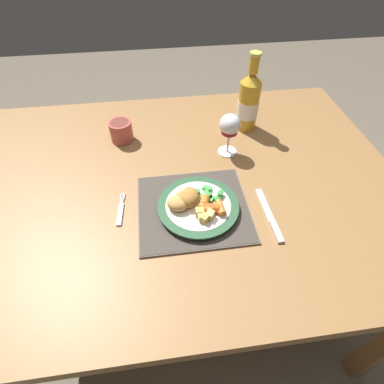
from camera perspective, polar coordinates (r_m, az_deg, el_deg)
ground_plane at (r=1.56m, az=-2.01°, el=-17.43°), size 6.00×6.00×0.00m
dining_table at (r=1.01m, az=-2.96°, el=-0.71°), size 1.44×1.02×0.74m
placemat at (r=0.87m, az=0.27°, el=-3.09°), size 0.32×0.29×0.01m
dinner_plate at (r=0.85m, az=1.18°, el=-2.78°), size 0.23×0.23×0.02m
breaded_croquettes at (r=0.83m, az=-1.40°, el=-1.38°), size 0.10×0.09×0.04m
green_beans_pile at (r=0.86m, az=3.23°, el=-0.47°), size 0.09×0.07×0.02m
glazed_carrots at (r=0.83m, az=3.76°, el=-2.85°), size 0.07×0.07×0.02m
fork at (r=0.88m, az=-13.45°, el=-3.62°), size 0.02×0.12×0.01m
table_knife at (r=0.87m, az=14.83°, el=-4.98°), size 0.02×0.20×0.01m
wine_glass at (r=1.00m, az=7.22°, el=12.28°), size 0.07×0.07×0.15m
bottle at (r=1.14m, az=10.72°, el=16.55°), size 0.08×0.08×0.28m
roast_potatoes at (r=0.81m, az=2.33°, el=-4.51°), size 0.05×0.05×0.02m
drinking_cup at (r=1.12m, az=-13.35°, el=11.31°), size 0.08×0.08×0.07m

